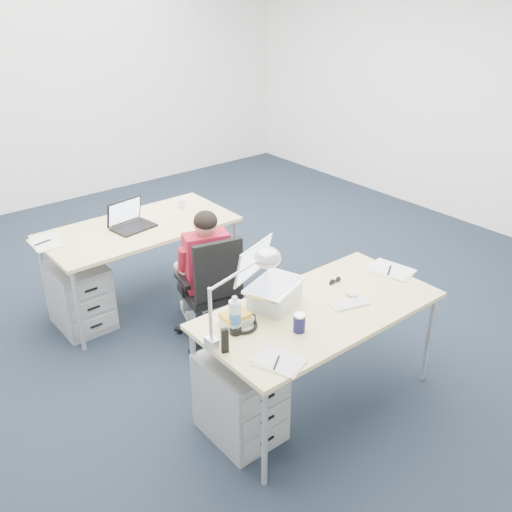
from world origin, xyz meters
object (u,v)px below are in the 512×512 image
Objects in this scene: seated_person at (203,270)px; far_cup at (182,204)px; computer_mouse at (352,294)px; cordless_phone at (225,341)px; dark_laptop at (132,215)px; drawer_pedestal_near at (240,398)px; desk_near at (319,314)px; headphones at (243,324)px; desk_far at (140,231)px; can_koozie at (299,323)px; sunglasses at (335,281)px; book_stack at (236,319)px; office_chair at (212,310)px; desk_lamp at (233,299)px; water_bottle at (235,314)px; silver_laptop at (275,278)px; wireless_keyboard at (350,304)px; drawer_pedestal_far at (80,296)px; bear_figurine at (260,299)px.

far_cup is at bearing 85.14° from seated_person.
cordless_phone is (-1.02, 0.03, 0.06)m from computer_mouse.
drawer_pedestal_near is at bearing -107.14° from dark_laptop.
headphones is (-0.52, 0.14, 0.07)m from desk_near.
cordless_phone is at bearing -168.50° from headphones.
desk_far is at bearing 112.38° from computer_mouse.
can_koozie is 0.66m from sunglasses.
drawer_pedestal_near is 6.42× the size of far_cup.
book_stack is at bearing 58.64° from cordless_phone.
computer_mouse is 0.20m from sunglasses.
can_koozie is (-0.28, -0.11, 0.11)m from desk_near.
desk_lamp is at bearing -104.54° from office_chair.
sunglasses is 0.32× the size of dark_laptop.
sunglasses is at bearing 6.42° from drawer_pedestal_near.
dark_laptop is at bearing 114.49° from office_chair.
drawer_pedestal_near is (-0.60, 0.07, -0.41)m from desk_near.
water_bottle is at bearing 139.72° from can_koozie.
office_chair is 1.16m from far_cup.
drawer_pedestal_near is 0.49m from headphones.
silver_laptop is 0.53m from wireless_keyboard.
water_bottle reaches higher than office_chair.
can_koozie is 0.66× the size of book_stack.
dark_laptop is at bearing 95.52° from cordless_phone.
drawer_pedestal_far is 1.37× the size of silver_laptop.
drawer_pedestal_far is 1.65× the size of dark_laptop.
far_cup is (0.86, 1.92, -0.22)m from desk_lamp.
dark_laptop is at bearing 81.57° from water_bottle.
desk_lamp is at bearing 51.93° from cordless_phone.
drawer_pedestal_near is 1.65× the size of dark_laptop.
wireless_keyboard is 0.77m from book_stack.
wireless_keyboard is at bearing -58.26° from silver_laptop.
far_cup reaches higher than desk_near.
wireless_keyboard is at bearing 12.65° from cordless_phone.
sunglasses is at bearing 27.27° from desk_lamp.
computer_mouse reaches higher than desk_near.
can_koozie is 2.18m from far_cup.
headphones reaches higher than drawer_pedestal_far.
far_cup is at bearing 104.43° from wireless_keyboard.
can_koozie is 0.51× the size of water_bottle.
desk_near is 3.02× the size of desk_lamp.
bear_figurine is at bearing 29.91° from drawer_pedestal_near.
desk_near is 1.92m from desk_far.
drawer_pedestal_near is 0.58m from water_bottle.
cordless_phone is at bearing -139.85° from book_stack.
drawer_pedestal_near is 2.17m from far_cup.
desk_lamp reaches higher than computer_mouse.
sunglasses is at bearing -24.44° from silver_laptop.
cordless_phone is at bearing 166.56° from can_koozie.
seated_person reaches higher than dark_laptop.
silver_laptop is at bearing -81.80° from office_chair.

